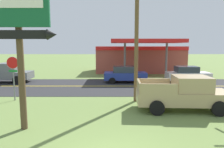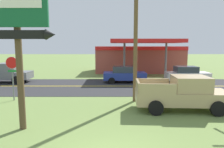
% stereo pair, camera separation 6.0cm
% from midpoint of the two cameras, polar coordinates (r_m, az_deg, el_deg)
% --- Properties ---
extents(road_asphalt, '(140.00, 8.00, 0.02)m').
position_cam_midpoint_polar(road_asphalt, '(19.10, 0.09, -3.34)').
color(road_asphalt, '#2B2B2D').
rests_on(road_asphalt, ground).
extents(road_centre_line, '(126.00, 0.20, 0.01)m').
position_cam_midpoint_polar(road_centre_line, '(19.10, 0.09, -3.30)').
color(road_centre_line, gold).
rests_on(road_centre_line, road_asphalt).
extents(motel_sign, '(2.99, 0.54, 6.90)m').
position_cam_midpoint_polar(motel_sign, '(9.62, -24.34, 13.55)').
color(motel_sign, brown).
rests_on(motel_sign, ground).
extents(stop_sign, '(0.80, 0.08, 2.95)m').
position_cam_midpoint_polar(stop_sign, '(15.35, -25.46, 0.85)').
color(stop_sign, slate).
rests_on(stop_sign, ground).
extents(utility_pole, '(2.07, 0.26, 9.03)m').
position_cam_midpoint_polar(utility_pole, '(13.73, 6.63, 12.58)').
color(utility_pole, brown).
rests_on(utility_pole, ground).
extents(gas_station, '(12.00, 11.50, 4.40)m').
position_cam_midpoint_polar(gas_station, '(30.07, 7.40, 4.32)').
color(gas_station, '#A84C42').
rests_on(gas_station, ground).
extents(pickup_tan_parked_on_lawn, '(5.29, 2.43, 1.96)m').
position_cam_midpoint_polar(pickup_tan_parked_on_lawn, '(12.59, 18.93, -5.07)').
color(pickup_tan_parked_on_lawn, tan).
rests_on(pickup_tan_parked_on_lawn, ground).
extents(pickup_grey_on_road, '(5.20, 2.24, 1.96)m').
position_cam_midpoint_polar(pickup_grey_on_road, '(23.50, -27.10, 0.24)').
color(pickup_grey_on_road, slate).
rests_on(pickup_grey_on_road, ground).
extents(car_white_near_lane, '(4.20, 2.00, 1.64)m').
position_cam_midpoint_polar(car_white_near_lane, '(22.25, 19.79, -0.09)').
color(car_white_near_lane, silver).
rests_on(car_white_near_lane, ground).
extents(car_blue_mid_lane, '(4.20, 2.00, 1.64)m').
position_cam_midpoint_polar(car_blue_mid_lane, '(20.98, 3.46, -0.09)').
color(car_blue_mid_lane, '#233893').
rests_on(car_blue_mid_lane, ground).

